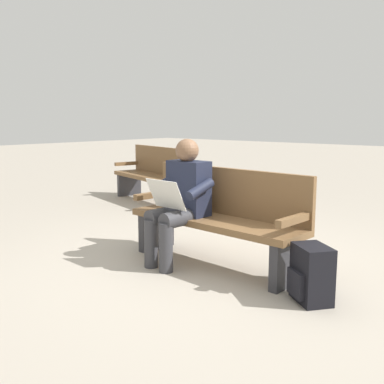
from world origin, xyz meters
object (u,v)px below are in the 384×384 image
person_seated (180,198)px  bench_far (155,174)px  bench_near (219,216)px  backpack (311,274)px

person_seated → bench_far: size_ratio=0.63×
bench_near → bench_far: bearing=-31.4°
person_seated → bench_far: bearing=-37.5°
bench_near → backpack: bench_near is taller
person_seated → bench_far: (2.48, -2.09, -0.17)m
backpack → bench_near: bearing=-14.2°
backpack → bench_far: size_ratio=0.23×
backpack → bench_far: bench_far is taller
bench_far → person_seated: bearing=154.2°
bench_near → person_seated: person_seated is taller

